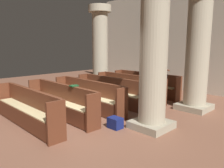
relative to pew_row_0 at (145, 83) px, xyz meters
The scene contains 14 objects.
ground_plane 4.10m from the pew_row_0, 81.43° to the right, with size 19.20×19.20×0.00m, color brown.
back_wall 2.77m from the pew_row_0, 73.53° to the left, with size 10.00×0.16×4.50m, color beige.
pew_row_0 is the anchor object (origin of this frame).
pew_row_1 1.00m from the pew_row_0, 90.00° to the right, with size 3.05×0.46×0.92m.
pew_row_2 2.00m from the pew_row_0, 90.00° to the right, with size 3.05×0.46×0.92m.
pew_row_3 3.00m from the pew_row_0, 90.00° to the right, with size 3.05×0.47×0.92m.
pew_row_4 3.99m from the pew_row_0, 90.00° to the right, with size 3.05×0.46×0.92m.
pew_row_5 4.99m from the pew_row_0, 90.00° to the right, with size 3.05×0.46×0.92m.
pillar_aisle_side 2.85m from the pew_row_0, 13.11° to the right, with size 1.02×1.02×3.79m.
pillar_far_side 2.79m from the pew_row_0, 169.93° to the right, with size 1.02×1.02×3.79m.
pillar_aisle_rear 4.01m from the pew_row_0, 50.50° to the right, with size 0.96×0.96×3.79m.
lectern 0.96m from the pew_row_0, 77.26° to the left, with size 0.48×0.45×1.08m.
hymn_book 3.86m from the pew_row_0, 83.73° to the right, with size 0.17×0.22×0.04m, color #194723.
kneeler_box_navy 3.94m from the pew_row_0, 63.71° to the right, with size 0.34×0.27×0.27m, color navy.
Camera 1 is at (4.84, -3.25, 2.05)m, focal length 35.61 mm.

